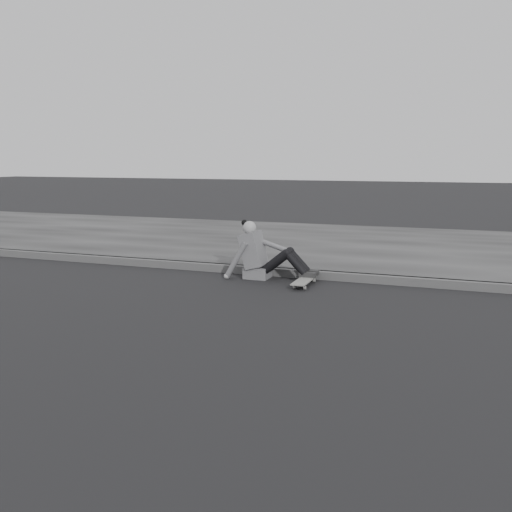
{
  "coord_description": "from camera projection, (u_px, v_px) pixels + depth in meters",
  "views": [
    {
      "loc": [
        2.02,
        -5.62,
        1.79
      ],
      "look_at": [
        -0.53,
        1.42,
        0.5
      ],
      "focal_mm": 40.0,
      "sensor_mm": 36.0,
      "label": 1
    }
  ],
  "objects": [
    {
      "name": "curb",
      "position": [
        316.0,
        275.0,
        8.57
      ],
      "size": [
        24.0,
        0.16,
        0.12
      ],
      "primitive_type": "cube",
      "color": "#464646",
      "rests_on": "ground"
    },
    {
      "name": "sidewalk",
      "position": [
        352.0,
        246.0,
        11.36
      ],
      "size": [
        24.0,
        6.0,
        0.12
      ],
      "primitive_type": "cube",
      "color": "#333333",
      "rests_on": "ground"
    },
    {
      "name": "skateboard",
      "position": [
        305.0,
        280.0,
        8.11
      ],
      "size": [
        0.2,
        0.78,
        0.09
      ],
      "color": "gray",
      "rests_on": "ground"
    },
    {
      "name": "ground",
      "position": [
        258.0,
        325.0,
        6.19
      ],
      "size": [
        80.0,
        80.0,
        0.0
      ],
      "primitive_type": "plane",
      "color": "black",
      "rests_on": "ground"
    },
    {
      "name": "seated_woman",
      "position": [
        262.0,
        255.0,
        8.53
      ],
      "size": [
        1.38,
        0.46,
        0.88
      ],
      "color": "#5B5B5E",
      "rests_on": "ground"
    }
  ]
}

